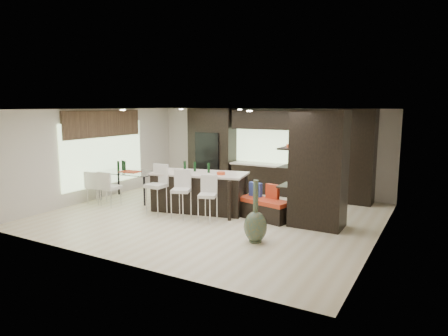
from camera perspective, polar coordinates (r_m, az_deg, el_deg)
The scene contains 22 objects.
ground at distance 10.32m, azimuth -1.64°, elevation -6.77°, with size 8.00×8.00×0.00m, color beige.
back_wall at distance 13.14m, azimuth 6.21°, elevation 2.57°, with size 8.00×0.02×2.70m, color beige.
left_wall at distance 12.56m, azimuth -17.53°, elevation 1.92°, with size 0.02×7.00×2.70m, color beige.
right_wall at distance 8.71m, azimuth 21.52°, elevation -1.23°, with size 0.02×7.00×2.70m, color beige.
ceiling at distance 9.94m, azimuth -1.71°, elevation 8.39°, with size 8.00×7.00×0.02m, color white.
window_left at distance 12.67m, azimuth -16.75°, elevation 2.01°, with size 0.04×3.20×1.90m, color #B2D199.
window_back at distance 12.86m, azimuth 8.61°, elevation 3.28°, with size 3.40×0.04×1.20m, color #B2D199.
stone_accent at distance 12.58m, azimuth -16.84°, elevation 6.07°, with size 0.08×3.00×0.80m, color brown.
ceiling_spots at distance 10.15m, azimuth -0.98°, elevation 8.29°, with size 4.00×3.00×0.02m, color white.
back_cabinetry at distance 12.65m, azimuth 7.70°, elevation 2.30°, with size 6.80×0.68×2.70m, color black.
refrigerator at distance 13.72m, azimuth -1.77°, elevation 1.20°, with size 0.90×0.68×1.90m, color black.
partition_column at distance 9.38m, azimuth 13.37°, elevation -0.16°, with size 1.20×0.80×2.70m, color black.
kitchen_island at distance 10.68m, azimuth -3.50°, elevation -3.38°, with size 2.50×1.07×1.04m, color black.
stool_left at distance 10.43m, azimuth -9.64°, elevation -3.77°, with size 0.46×0.46×1.04m, color silver.
stool_mid at distance 10.00m, azimuth -6.15°, elevation -4.44°, with size 0.43×0.43×0.98m, color silver.
stool_right at distance 9.60m, azimuth -2.35°, elevation -5.14°, with size 0.41×0.41×0.92m, color silver.
bench at distance 9.95m, azimuth 5.66°, elevation -5.88°, with size 1.33×0.51×0.51m, color black.
floor_vase at distance 8.22m, azimuth 4.54°, elevation -6.20°, with size 0.48×0.48×1.30m, color #424F38, non-canonical shape.
dining_table at distance 12.23m, azimuth -13.18°, elevation -2.49°, with size 1.76×0.99×0.85m, color white.
chair_near at distance 11.64m, azimuth -15.90°, elevation -3.01°, with size 0.49×0.49×0.91m, color silver.
chair_far at distance 12.04m, azimuth -17.72°, elevation -2.79°, with size 0.47×0.47×0.87m, color silver.
chair_end at distance 11.45m, azimuth -8.71°, elevation -2.93°, with size 0.50×0.50×0.92m, color silver.
Camera 1 is at (5.12, -8.52, 2.79)m, focal length 32.00 mm.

